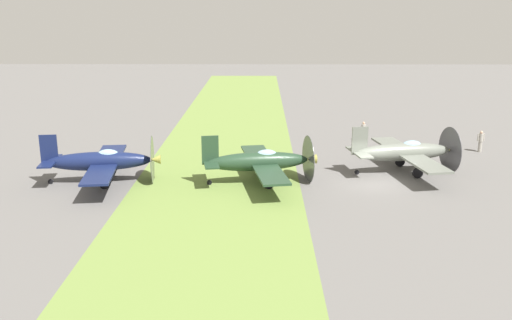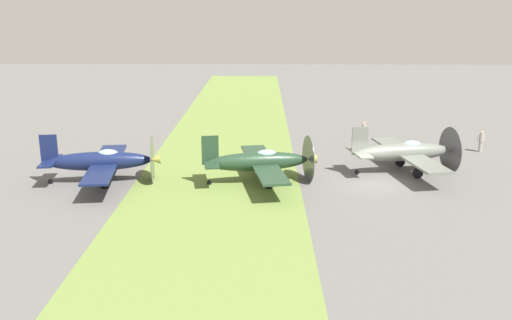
{
  "view_description": "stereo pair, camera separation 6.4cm",
  "coord_description": "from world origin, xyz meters",
  "px_view_note": "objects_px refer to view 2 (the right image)",
  "views": [
    {
      "loc": [
        35.98,
        -7.52,
        11.34
      ],
      "look_at": [
        -0.65,
        -7.85,
        1.33
      ],
      "focal_mm": 39.42,
      "sensor_mm": 36.0,
      "label": 1
    },
    {
      "loc": [
        35.98,
        -7.45,
        11.34
      ],
      "look_at": [
        -0.65,
        -7.85,
        1.33
      ],
      "focal_mm": 39.42,
      "sensor_mm": 36.0,
      "label": 2
    }
  ],
  "objects_px": {
    "airplane_lead": "(405,152)",
    "ground_crew_mechanic": "(481,141)",
    "ground_crew_chief": "(364,131)",
    "airplane_wingman": "(260,161)",
    "airplane_trail": "(102,161)"
  },
  "relations": [
    {
      "from": "airplane_lead",
      "to": "ground_crew_chief",
      "type": "height_order",
      "value": "airplane_lead"
    },
    {
      "from": "ground_crew_chief",
      "to": "airplane_trail",
      "type": "bearing_deg",
      "value": -37.69
    },
    {
      "from": "airplane_wingman",
      "to": "ground_crew_mechanic",
      "type": "relative_size",
      "value": 5.66
    },
    {
      "from": "airplane_trail",
      "to": "ground_crew_mechanic",
      "type": "distance_m",
      "value": 29.55
    },
    {
      "from": "airplane_lead",
      "to": "ground_crew_mechanic",
      "type": "relative_size",
      "value": 5.81
    },
    {
      "from": "airplane_lead",
      "to": "ground_crew_chief",
      "type": "distance_m",
      "value": 9.64
    },
    {
      "from": "airplane_lead",
      "to": "airplane_trail",
      "type": "height_order",
      "value": "airplane_lead"
    },
    {
      "from": "airplane_trail",
      "to": "ground_crew_chief",
      "type": "relative_size",
      "value": 5.69
    },
    {
      "from": "ground_crew_chief",
      "to": "airplane_lead",
      "type": "bearing_deg",
      "value": 27.73
    },
    {
      "from": "airplane_lead",
      "to": "ground_crew_mechanic",
      "type": "distance_m",
      "value": 9.63
    },
    {
      "from": "airplane_trail",
      "to": "ground_crew_mechanic",
      "type": "relative_size",
      "value": 5.69
    },
    {
      "from": "airplane_lead",
      "to": "ground_crew_chief",
      "type": "xyz_separation_m",
      "value": [
        -9.55,
        -1.21,
        -0.58
      ]
    },
    {
      "from": "airplane_lead",
      "to": "airplane_wingman",
      "type": "xyz_separation_m",
      "value": [
        2.48,
        -10.21,
        -0.04
      ]
    },
    {
      "from": "ground_crew_chief",
      "to": "ground_crew_mechanic",
      "type": "distance_m",
      "value": 9.54
    },
    {
      "from": "airplane_wingman",
      "to": "airplane_trail",
      "type": "xyz_separation_m",
      "value": [
        0.07,
        -10.5,
        0.01
      ]
    }
  ]
}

